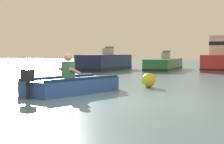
# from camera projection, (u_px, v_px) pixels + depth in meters

# --- Properties ---
(ground_plane) EXTENTS (120.00, 120.00, 0.00)m
(ground_plane) POSITION_uv_depth(u_px,v_px,m) (96.00, 101.00, 9.11)
(ground_plane) COLOR slate
(rowboat_with_person) EXTENTS (2.10, 3.63, 1.19)m
(rowboat_with_person) POSITION_uv_depth(u_px,v_px,m) (73.00, 85.00, 10.76)
(rowboat_with_person) COLOR #2D519E
(rowboat_with_person) RESTS_ON ground
(moored_boat_navy) EXTENTS (2.35, 5.83, 1.66)m
(moored_boat_navy) POSITION_uv_depth(u_px,v_px,m) (106.00, 63.00, 24.89)
(moored_boat_navy) COLOR #19234C
(moored_boat_navy) RESTS_ON ground
(moored_boat_green) EXTENTS (1.78, 6.62, 1.37)m
(moored_boat_green) POSITION_uv_depth(u_px,v_px,m) (165.00, 65.00, 25.49)
(moored_boat_green) COLOR #287042
(moored_boat_green) RESTS_ON ground
(moored_boat_red) EXTENTS (2.68, 5.62, 2.38)m
(moored_boat_red) POSITION_uv_depth(u_px,v_px,m) (223.00, 58.00, 24.27)
(moored_boat_red) COLOR #B72D28
(moored_boat_red) RESTS_ON ground
(mooring_buoy) EXTENTS (0.50, 0.50, 0.50)m
(mooring_buoy) POSITION_uv_depth(u_px,v_px,m) (149.00, 80.00, 12.63)
(mooring_buoy) COLOR yellow
(mooring_buoy) RESTS_ON ground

